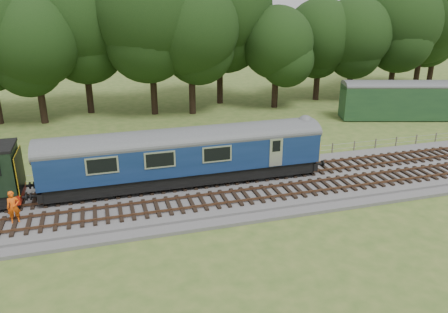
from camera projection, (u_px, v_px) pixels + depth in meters
name	position (u px, v px, depth m)	size (l,w,h in m)	color
ground	(258.00, 189.00, 29.11)	(120.00, 120.00, 0.00)	#3F5E22
ballast	(259.00, 186.00, 29.05)	(70.00, 7.00, 0.35)	#4C4C4F
track_north	(252.00, 175.00, 30.22)	(67.20, 2.40, 0.21)	black
track_south	(268.00, 193.00, 27.52)	(67.20, 2.40, 0.21)	black
fence	(238.00, 165.00, 33.16)	(64.00, 0.12, 1.00)	#6B6054
tree_line	(190.00, 110.00, 48.90)	(70.00, 8.00, 18.00)	black
dmu_railcar	(185.00, 152.00, 28.24)	(18.05, 2.86, 3.88)	black
worker	(13.00, 207.00, 23.81)	(0.68, 0.44, 1.85)	#FF590D
parked_coach	(417.00, 98.00, 44.67)	(15.45, 6.87, 3.91)	#1A3A22
shed	(440.00, 102.00, 47.08)	(3.77, 3.77, 2.45)	#1A3A22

